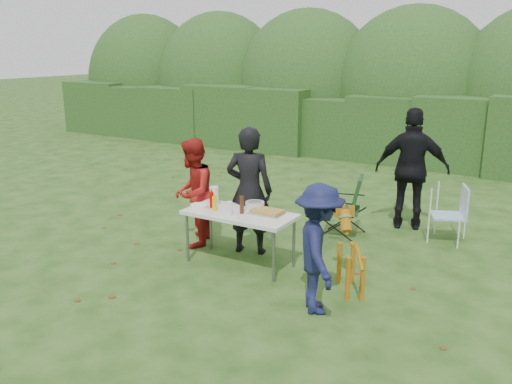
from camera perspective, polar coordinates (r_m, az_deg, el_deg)
The scene contains 20 objects.
ground at distance 7.43m, azimuth -4.48°, elevation -7.90°, with size 80.00×80.00×0.00m, color #1E4211.
hedge_row at distance 14.29m, azimuth 14.23°, elevation 6.46°, with size 22.00×1.40×1.70m, color #23471C.
shrub_backdrop at distance 15.73m, azimuth 16.11°, elevation 9.86°, with size 20.00×2.60×3.20m, color #3D6628.
folding_table at distance 7.28m, azimuth -1.73°, elevation -2.57°, with size 1.50×0.70×0.74m.
person_cook at distance 7.66m, azimuth -0.72°, elevation 0.14°, with size 0.67×0.44×1.84m, color black.
person_red_jacket at distance 8.03m, azimuth -6.67°, elevation -0.08°, with size 0.78×0.61×1.61m, color #A31916.
person_black_puffy at distance 9.04m, azimuth 16.11°, elevation 2.32°, with size 1.15×0.48×1.97m, color black.
child at distance 6.04m, azimuth 6.63°, elevation -5.97°, with size 0.95×0.55×1.48m, color #141841.
dog at distance 6.65m, azimuth 9.99°, elevation -6.60°, with size 0.98×0.39×0.93m, color #A2630F, non-canonical shape.
camping_chair at distance 8.52m, azimuth 8.98°, elevation -1.46°, with size 0.62×0.62×0.99m, color #19401D, non-canonical shape.
lawn_chair at distance 8.72m, azimuth 19.56°, elevation -2.14°, with size 0.52×0.52×0.88m, color #4A86BA, non-canonical shape.
food_tray at distance 7.20m, azimuth 1.18°, elevation -2.24°, with size 0.45×0.30×0.02m, color #B7B7BA.
focaccia_bread at distance 7.20m, azimuth 1.18°, elevation -2.02°, with size 0.40×0.26×0.04m, color #B3893B.
mustard_bottle at distance 7.32m, azimuth -4.38°, elevation -1.25°, with size 0.06×0.06×0.20m, color #D5C70B.
ketchup_bottle at distance 7.47m, azimuth -4.69°, elevation -0.85°, with size 0.06×0.06×0.22m, color #AC0900.
beer_bottle at distance 7.19m, azimuth -1.51°, elevation -1.36°, with size 0.06×0.06×0.24m, color #47230F.
paper_towel_roll at distance 7.61m, azimuth -4.42°, elevation -0.39°, with size 0.12×0.12×0.26m, color white.
cup_stack at distance 7.15m, azimuth -2.81°, elevation -1.72°, with size 0.08×0.08×0.18m, color white.
pasta_bowl at distance 7.41m, azimuth -0.12°, elevation -1.40°, with size 0.26×0.26×0.10m, color silver.
plate_stack at distance 7.50m, azimuth -6.02°, elevation -1.49°, with size 0.24×0.24×0.05m, color white.
Camera 1 is at (3.95, -5.57, 2.91)m, focal length 38.00 mm.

